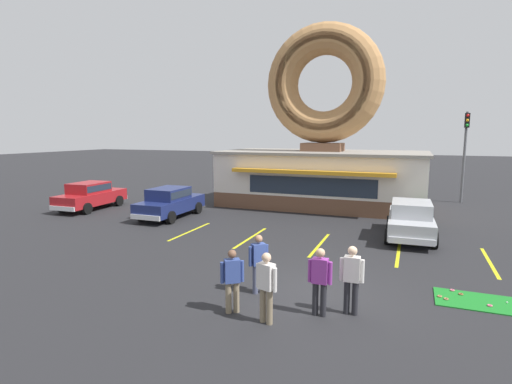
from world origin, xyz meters
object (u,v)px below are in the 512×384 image
Objects in this scene: pedestrian_leather_jacket_man at (352,277)px; trash_bin at (420,214)px; golf_ball at (507,302)px; pedestrian_clipboard_woman at (259,261)px; car_red at (90,195)px; pedestrian_beanie_man at (232,278)px; pedestrian_hooded_kid at (320,278)px; traffic_light_pole at (465,145)px; car_navy at (170,201)px; pedestrian_blue_sweater_man at (266,284)px; car_silver at (411,218)px.

pedestrian_leather_jacket_man is 1.78× the size of trash_bin.
pedestrian_clipboard_woman reaches higher than golf_ball.
pedestrian_leather_jacket_man is at bearing -27.28° from car_red.
trash_bin is (4.46, 12.38, -0.40)m from pedestrian_beanie_man.
pedestrian_hooded_kid reaches higher than golf_ball.
pedestrian_hooded_kid is 20.16m from traffic_light_pole.
traffic_light_pole is (4.25, 18.99, 2.74)m from pedestrian_leather_jacket_man.
trash_bin is at bearing 14.53° from car_navy.
pedestrian_clipboard_woman is at bearing -43.94° from car_navy.
car_navy is 0.99× the size of car_red.
pedestrian_leather_jacket_man is (-3.74, -2.10, 0.92)m from golf_ball.
car_red is at bearing 146.52° from pedestrian_blue_sweater_man.
trash_bin is (12.37, 3.21, -0.37)m from car_navy.
pedestrian_blue_sweater_man is (8.89, -9.39, 0.08)m from car_navy.
pedestrian_hooded_kid is at bearing 38.08° from pedestrian_blue_sweater_man.
pedestrian_blue_sweater_man reaches higher than car_navy.
car_silver is 2.75× the size of pedestrian_clipboard_woman.
car_silver is (11.96, 0.12, 0.00)m from car_navy.
golf_ball is 7.25m from pedestrian_beanie_man.
car_navy is at bearing -165.47° from trash_bin.
car_silver is 9.99m from pedestrian_blue_sweater_man.
golf_ball is at bearing 25.40° from pedestrian_beanie_man.
pedestrian_beanie_man is 0.28× the size of traffic_light_pole.
pedestrian_blue_sweater_man is at bearing -63.03° from pedestrian_clipboard_woman.
car_silver is 2.69× the size of pedestrian_blue_sweater_man.
pedestrian_clipboard_woman is (13.76, -8.04, 0.06)m from car_red.
pedestrian_leather_jacket_man is (16.36, -8.44, 0.10)m from car_red.
pedestrian_leather_jacket_man is (0.71, 0.36, 0.02)m from pedestrian_hooded_kid.
golf_ball is 6.73m from car_silver.
pedestrian_blue_sweater_man is (-3.07, -9.51, 0.08)m from car_silver.
pedestrian_clipboard_woman is 20.01m from traffic_light_pole.
pedestrian_clipboard_woman is at bearing 171.22° from pedestrian_leather_jacket_man.
car_silver is at bearing 0.59° from car_navy.
traffic_light_pole is (20.62, 10.55, 2.84)m from car_red.
pedestrian_hooded_kid reaches higher than trash_bin.
pedestrian_blue_sweater_man is 1.76× the size of trash_bin.
golf_ball is at bearing -17.50° from car_red.
car_silver is 8.81m from pedestrian_clipboard_woman.
golf_ball is 0.04× the size of trash_bin.
car_red is 2.70× the size of pedestrian_blue_sweater_man.
pedestrian_beanie_man is at bearing -113.49° from car_silver.
pedestrian_blue_sweater_man is 1.01× the size of pedestrian_hooded_kid.
pedestrian_leather_jacket_man is at bearing -37.46° from car_navy.
car_silver is (-2.46, 6.21, 0.82)m from golf_ball.
car_silver is 11.45m from traffic_light_pole.
pedestrian_clipboard_woman reaches higher than trash_bin.
traffic_light_pole reaches higher than pedestrian_blue_sweater_man.
pedestrian_leather_jacket_man is (10.68, -8.18, 0.10)m from car_navy.
pedestrian_beanie_man is at bearing -154.60° from golf_ball.
pedestrian_blue_sweater_man is 2.15m from pedestrian_leather_jacket_man.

